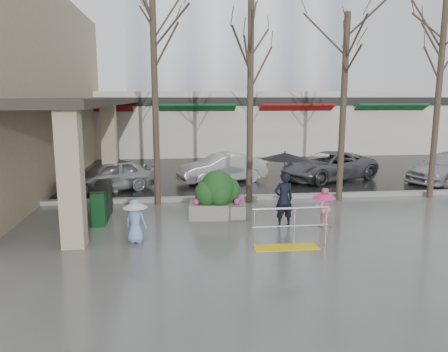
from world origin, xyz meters
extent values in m
plane|color=#51514F|center=(0.00, 0.00, 0.00)|extent=(120.00, 120.00, 0.00)
cube|color=black|center=(0.00, 22.00, 0.01)|extent=(120.00, 36.00, 0.01)
cube|color=gray|center=(0.00, 4.00, 0.07)|extent=(120.00, 0.30, 0.15)
cube|color=#2D2823|center=(-4.80, 8.00, 3.62)|extent=(2.80, 18.00, 0.25)
cube|color=tan|center=(-3.90, -0.50, 1.75)|extent=(0.55, 0.55, 3.50)
cube|color=tan|center=(-3.90, 6.00, 1.75)|extent=(0.55, 0.55, 3.50)
cube|color=beige|center=(2.00, 18.00, 2.00)|extent=(34.00, 6.00, 4.00)
cube|color=maroon|center=(-6.00, 15.10, 2.85)|extent=(4.50, 1.68, 0.87)
cube|color=#0F4C1E|center=(0.00, 15.10, 2.85)|extent=(4.50, 1.68, 0.87)
cube|color=maroon|center=(6.00, 15.10, 2.85)|extent=(4.50, 1.68, 0.87)
cube|color=#0F4C1E|center=(12.00, 15.10, 2.85)|extent=(4.50, 1.68, 0.87)
cube|color=black|center=(2.00, 15.10, 3.40)|extent=(34.00, 0.35, 0.50)
cube|color=yellow|center=(1.30, -1.20, 0.01)|extent=(1.60, 0.50, 0.02)
cylinder|color=silver|center=(0.50, -1.20, 0.50)|extent=(0.05, 0.05, 1.00)
cylinder|color=silver|center=(1.50, -1.20, 0.50)|extent=(0.05, 0.05, 1.00)
cylinder|color=silver|center=(2.30, -1.20, 0.50)|extent=(0.05, 0.05, 1.00)
cylinder|color=silver|center=(1.40, -1.20, 1.00)|extent=(1.90, 0.06, 0.06)
cylinder|color=silver|center=(1.40, -1.20, 0.55)|extent=(1.90, 0.04, 0.04)
cylinder|color=#382B21|center=(-2.00, 3.60, 3.40)|extent=(0.22, 0.22, 6.80)
cylinder|color=#382B21|center=(1.20, 3.60, 3.50)|extent=(0.22, 0.22, 7.00)
cylinder|color=#382B21|center=(4.50, 3.60, 3.25)|extent=(0.22, 0.22, 6.50)
cylinder|color=#382B21|center=(8.00, 3.60, 3.60)|extent=(0.22, 0.22, 7.20)
imported|color=black|center=(1.66, 0.54, 0.80)|extent=(0.65, 0.50, 1.60)
cylinder|color=black|center=(1.66, 0.54, 1.63)|extent=(0.02, 0.02, 1.02)
cone|color=black|center=(1.66, 0.54, 2.05)|extent=(1.31, 1.31, 0.18)
sphere|color=black|center=(1.66, 0.54, 2.16)|extent=(0.05, 0.05, 0.05)
imported|color=pink|center=(2.82, 0.48, 0.56)|extent=(0.54, 0.42, 1.12)
cylinder|color=black|center=(2.82, 0.48, 0.77)|extent=(0.02, 0.02, 0.49)
cone|color=#FF2883|center=(2.82, 0.48, 0.92)|extent=(0.68, 0.68, 0.18)
sphere|color=black|center=(2.82, 0.48, 1.03)|extent=(0.05, 0.05, 0.05)
imported|color=#7695D2|center=(-2.41, -0.37, 0.57)|extent=(0.65, 0.56, 1.13)
cylinder|color=black|center=(-2.41, -0.37, 0.83)|extent=(0.02, 0.02, 0.53)
cone|color=beige|center=(-2.41, -0.37, 1.01)|extent=(0.64, 0.64, 0.18)
sphere|color=black|center=(-2.41, -0.37, 1.12)|extent=(0.05, 0.05, 0.05)
cube|color=gray|center=(-0.12, 1.70, 0.24)|extent=(1.77, 1.02, 0.47)
ellipsoid|color=#1A4516|center=(-0.12, 1.70, 0.94)|extent=(1.04, 0.93, 1.09)
sphere|color=#1A4516|center=(-0.45, 1.61, 0.81)|extent=(0.75, 0.75, 0.75)
sphere|color=#1A4516|center=(0.21, 1.85, 0.82)|extent=(0.79, 0.79, 0.79)
cube|color=#0B3415|center=(-3.60, 1.24, 0.49)|extent=(0.41, 0.41, 0.98)
cube|color=black|center=(-3.60, 1.24, 1.02)|extent=(0.43, 0.43, 0.07)
cube|color=black|center=(-3.61, 1.73, 0.49)|extent=(0.41, 0.41, 0.98)
cube|color=black|center=(-3.61, 1.73, 1.02)|extent=(0.43, 0.43, 0.07)
cube|color=black|center=(-3.62, 2.22, 0.49)|extent=(0.41, 0.41, 0.98)
cube|color=black|center=(-3.62, 2.22, 1.02)|extent=(0.43, 0.43, 0.07)
cube|color=black|center=(-3.63, 2.71, 0.49)|extent=(0.41, 0.41, 0.98)
cube|color=black|center=(-3.63, 2.71, 1.02)|extent=(0.43, 0.43, 0.07)
imported|color=#A3A4A8|center=(-4.00, 6.10, 0.63)|extent=(3.99, 2.75, 1.26)
imported|color=silver|center=(0.65, 7.34, 0.63)|extent=(4.05, 2.39, 1.26)
imported|color=#54565B|center=(5.42, 7.33, 0.63)|extent=(4.99, 3.72, 1.26)
imported|color=#ACACB1|center=(10.51, 6.39, 0.63)|extent=(4.68, 3.46, 1.26)
camera|label=1|loc=(-1.39, -11.25, 3.67)|focal=35.00mm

